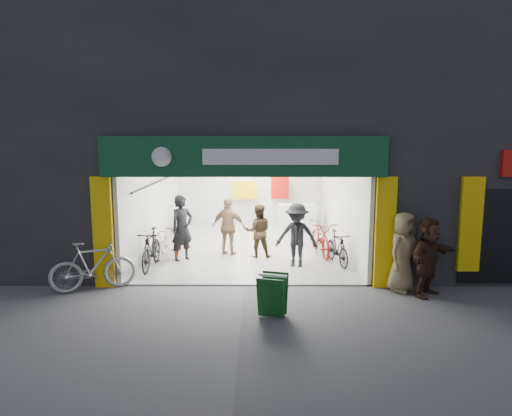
{
  "coord_description": "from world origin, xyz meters",
  "views": [
    {
      "loc": [
        0.32,
        -10.34,
        3.48
      ],
      "look_at": [
        0.28,
        1.5,
        1.64
      ],
      "focal_mm": 32.0,
      "sensor_mm": 36.0,
      "label": 1
    }
  ],
  "objects_px": {
    "bike_left_front": "(159,243)",
    "sandwich_board": "(273,294)",
    "bike_right_front": "(337,248)",
    "parked_bike": "(93,266)",
    "pedestrian_near": "(403,252)"
  },
  "relations": [
    {
      "from": "parked_bike",
      "to": "sandwich_board",
      "type": "bearing_deg",
      "value": -134.38
    },
    {
      "from": "pedestrian_near",
      "to": "bike_right_front",
      "type": "bearing_deg",
      "value": 75.31
    },
    {
      "from": "bike_left_front",
      "to": "sandwich_board",
      "type": "relative_size",
      "value": 2.21
    },
    {
      "from": "bike_left_front",
      "to": "parked_bike",
      "type": "relative_size",
      "value": 0.95
    },
    {
      "from": "bike_right_front",
      "to": "parked_bike",
      "type": "distance_m",
      "value": 6.31
    },
    {
      "from": "bike_right_front",
      "to": "bike_left_front",
      "type": "bearing_deg",
      "value": 163.02
    },
    {
      "from": "bike_right_front",
      "to": "parked_bike",
      "type": "height_order",
      "value": "parked_bike"
    },
    {
      "from": "bike_left_front",
      "to": "bike_right_front",
      "type": "bearing_deg",
      "value": -4.42
    },
    {
      "from": "parked_bike",
      "to": "pedestrian_near",
      "type": "height_order",
      "value": "pedestrian_near"
    },
    {
      "from": "parked_bike",
      "to": "pedestrian_near",
      "type": "xyz_separation_m",
      "value": [
        7.04,
        0.0,
        0.34
      ]
    },
    {
      "from": "bike_left_front",
      "to": "sandwich_board",
      "type": "xyz_separation_m",
      "value": [
        3.11,
        -4.17,
        -0.02
      ]
    },
    {
      "from": "bike_left_front",
      "to": "parked_bike",
      "type": "height_order",
      "value": "parked_bike"
    },
    {
      "from": "bike_right_front",
      "to": "pedestrian_near",
      "type": "relative_size",
      "value": 0.86
    },
    {
      "from": "bike_right_front",
      "to": "sandwich_board",
      "type": "height_order",
      "value": "bike_right_front"
    },
    {
      "from": "bike_right_front",
      "to": "parked_bike",
      "type": "bearing_deg",
      "value": -171.35
    }
  ]
}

